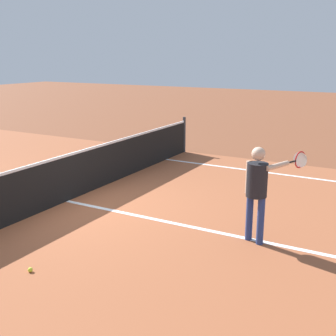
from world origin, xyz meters
name	(u,v)px	position (x,y,z in m)	size (l,w,h in m)	color
ground_plane	(67,201)	(0.00, 0.00, 0.00)	(60.00, 60.00, 0.00)	brown
court_surface_inbounds	(67,201)	(0.00, 0.00, 0.00)	(10.62, 24.40, 0.00)	#9E5433
line_center_service	(213,231)	(0.00, -3.20, 0.00)	(0.10, 6.40, 0.01)	white
net	(66,178)	(0.00, 0.00, 0.49)	(10.54, 0.09, 1.07)	#33383D
player_near	(258,184)	(-0.03, -3.94, 0.94)	(1.04, 0.78, 1.53)	navy
tennis_ball_near_net	(30,270)	(-2.49, -1.57, 0.03)	(0.07, 0.07, 0.07)	#CCE033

